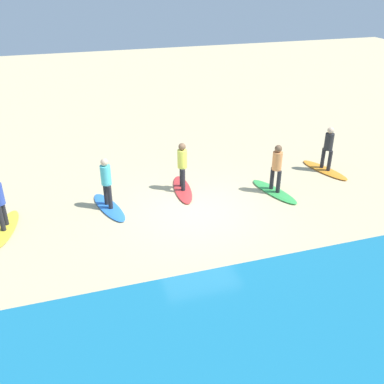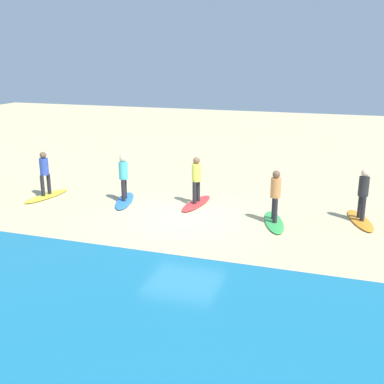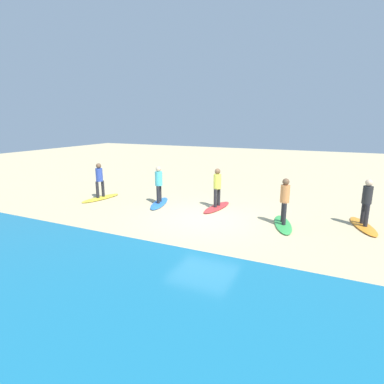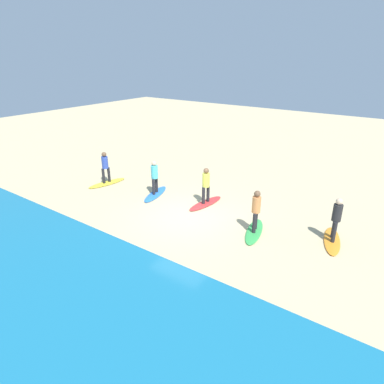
{
  "view_description": "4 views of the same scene",
  "coord_description": "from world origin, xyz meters",
  "px_view_note": "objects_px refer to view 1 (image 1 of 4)",
  "views": [
    {
      "loc": [
        3.62,
        11.2,
        6.85
      ],
      "look_at": [
        0.2,
        0.18,
        0.79
      ],
      "focal_mm": 40.37,
      "sensor_mm": 36.0,
      "label": 1
    },
    {
      "loc": [
        -4.75,
        13.76,
        5.2
      ],
      "look_at": [
        -0.2,
        -0.26,
        0.83
      ],
      "focal_mm": 43.86,
      "sensor_mm": 36.0,
      "label": 2
    },
    {
      "loc": [
        -4.29,
        10.39,
        3.7
      ],
      "look_at": [
        0.61,
        -0.18,
        0.93
      ],
      "focal_mm": 28.36,
      "sensor_mm": 36.0,
      "label": 3
    },
    {
      "loc": [
        -7.38,
        10.06,
        6.34
      ],
      "look_at": [
        0.21,
        -0.66,
        0.83
      ],
      "focal_mm": 30.95,
      "sensor_mm": 36.0,
      "label": 4
    }
  ],
  "objects_px": {
    "surfboard_red": "(183,189)",
    "surfer_blue": "(106,179)",
    "surfboard_green": "(274,191)",
    "surfboard_yellow": "(6,228)",
    "surfer_red": "(182,163)",
    "surfboard_orange": "(325,170)",
    "surfer_orange": "(328,145)",
    "surfboard_blue": "(109,207)",
    "surfer_green": "(277,165)"
  },
  "relations": [
    {
      "from": "surfboard_orange",
      "to": "surfboard_red",
      "type": "bearing_deg",
      "value": -106.25
    },
    {
      "from": "surfboard_blue",
      "to": "surfer_blue",
      "type": "xyz_separation_m",
      "value": [
        0.0,
        0.0,
        0.99
      ]
    },
    {
      "from": "surfboard_green",
      "to": "surfer_blue",
      "type": "distance_m",
      "value": 5.63
    },
    {
      "from": "surfboard_orange",
      "to": "surfer_red",
      "type": "bearing_deg",
      "value": -106.25
    },
    {
      "from": "surfer_red",
      "to": "surfboard_yellow",
      "type": "xyz_separation_m",
      "value": [
        5.64,
        0.86,
        -0.99
      ]
    },
    {
      "from": "surfboard_green",
      "to": "surfer_blue",
      "type": "relative_size",
      "value": 1.28
    },
    {
      "from": "surfer_red",
      "to": "surfer_blue",
      "type": "xyz_separation_m",
      "value": [
        2.58,
        0.5,
        0.0
      ]
    },
    {
      "from": "surfboard_yellow",
      "to": "surfboard_orange",
      "type": "bearing_deg",
      "value": 104.7
    },
    {
      "from": "surfboard_yellow",
      "to": "surfboard_blue",
      "type": "bearing_deg",
      "value": 107.35
    },
    {
      "from": "surfboard_orange",
      "to": "surfer_orange",
      "type": "xyz_separation_m",
      "value": [
        0.0,
        0.0,
        0.99
      ]
    },
    {
      "from": "surfer_red",
      "to": "surfboard_blue",
      "type": "xyz_separation_m",
      "value": [
        2.58,
        0.5,
        -0.99
      ]
    },
    {
      "from": "surfer_blue",
      "to": "surfboard_red",
      "type": "bearing_deg",
      "value": -168.96
    },
    {
      "from": "surfboard_orange",
      "to": "surfer_orange",
      "type": "distance_m",
      "value": 0.99
    },
    {
      "from": "surfboard_blue",
      "to": "surfer_blue",
      "type": "height_order",
      "value": "surfer_blue"
    },
    {
      "from": "surfboard_orange",
      "to": "surfer_orange",
      "type": "relative_size",
      "value": 1.28
    },
    {
      "from": "surfer_green",
      "to": "surfboard_red",
      "type": "xyz_separation_m",
      "value": [
        2.93,
        -1.09,
        -0.99
      ]
    },
    {
      "from": "surfer_blue",
      "to": "surfer_green",
      "type": "bearing_deg",
      "value": 173.98
    },
    {
      "from": "surfer_orange",
      "to": "surfboard_blue",
      "type": "bearing_deg",
      "value": 3.07
    },
    {
      "from": "surfboard_yellow",
      "to": "surfer_red",
      "type": "bearing_deg",
      "value": 109.34
    },
    {
      "from": "surfer_orange",
      "to": "surfboard_red",
      "type": "distance_m",
      "value": 5.64
    },
    {
      "from": "surfer_green",
      "to": "surfer_red",
      "type": "distance_m",
      "value": 3.13
    },
    {
      "from": "surfboard_orange",
      "to": "surfboard_red",
      "type": "height_order",
      "value": "same"
    },
    {
      "from": "surfer_red",
      "to": "surfboard_blue",
      "type": "distance_m",
      "value": 2.81
    },
    {
      "from": "surfboard_green",
      "to": "surfboard_red",
      "type": "height_order",
      "value": "same"
    },
    {
      "from": "surfboard_blue",
      "to": "surfer_blue",
      "type": "bearing_deg",
      "value": -15.64
    },
    {
      "from": "surfboard_red",
      "to": "surfboard_blue",
      "type": "height_order",
      "value": "same"
    },
    {
      "from": "surfer_green",
      "to": "surfboard_orange",
      "type": "bearing_deg",
      "value": -158.72
    },
    {
      "from": "surfboard_orange",
      "to": "surfer_green",
      "type": "xyz_separation_m",
      "value": [
        2.62,
        1.02,
        0.99
      ]
    },
    {
      "from": "surfboard_green",
      "to": "surfboard_blue",
      "type": "distance_m",
      "value": 5.54
    },
    {
      "from": "surfer_green",
      "to": "surfboard_yellow",
      "type": "relative_size",
      "value": 0.78
    },
    {
      "from": "surfboard_red",
      "to": "surfer_blue",
      "type": "height_order",
      "value": "surfer_blue"
    },
    {
      "from": "surfer_green",
      "to": "surfboard_blue",
      "type": "relative_size",
      "value": 0.78
    },
    {
      "from": "surfer_green",
      "to": "surfer_blue",
      "type": "relative_size",
      "value": 1.0
    },
    {
      "from": "surfboard_orange",
      "to": "surfer_green",
      "type": "bearing_deg",
      "value": -84.28
    },
    {
      "from": "surfboard_yellow",
      "to": "surfer_blue",
      "type": "bearing_deg",
      "value": 107.35
    },
    {
      "from": "surfboard_yellow",
      "to": "surfboard_red",
      "type": "bearing_deg",
      "value": 109.34
    },
    {
      "from": "surfboard_green",
      "to": "surfboard_blue",
      "type": "xyz_separation_m",
      "value": [
        5.51,
        -0.58,
        0.0
      ]
    },
    {
      "from": "surfer_red",
      "to": "surfer_blue",
      "type": "bearing_deg",
      "value": 11.04
    },
    {
      "from": "surfboard_orange",
      "to": "surfboard_green",
      "type": "distance_m",
      "value": 2.81
    },
    {
      "from": "surfer_orange",
      "to": "surfer_red",
      "type": "xyz_separation_m",
      "value": [
        5.55,
        -0.07,
        0.0
      ]
    },
    {
      "from": "surfer_orange",
      "to": "surfboard_green",
      "type": "xyz_separation_m",
      "value": [
        2.62,
        1.02,
        -0.99
      ]
    },
    {
      "from": "surfer_orange",
      "to": "surfer_blue",
      "type": "relative_size",
      "value": 1.0
    },
    {
      "from": "surfboard_green",
      "to": "surfer_red",
      "type": "height_order",
      "value": "surfer_red"
    },
    {
      "from": "surfer_green",
      "to": "surfboard_blue",
      "type": "distance_m",
      "value": 5.63
    },
    {
      "from": "surfer_green",
      "to": "surfer_orange",
      "type": "bearing_deg",
      "value": -158.72
    },
    {
      "from": "surfer_red",
      "to": "surfer_green",
      "type": "bearing_deg",
      "value": 159.69
    },
    {
      "from": "surfer_orange",
      "to": "surfboard_yellow",
      "type": "relative_size",
      "value": 0.78
    },
    {
      "from": "surfer_orange",
      "to": "surfer_green",
      "type": "bearing_deg",
      "value": 21.28
    },
    {
      "from": "surfer_blue",
      "to": "surfboard_yellow",
      "type": "xyz_separation_m",
      "value": [
        3.06,
        0.36,
        -0.99
      ]
    },
    {
      "from": "surfboard_green",
      "to": "surfboard_yellow",
      "type": "xyz_separation_m",
      "value": [
        8.57,
        -0.22,
        0.0
      ]
    }
  ]
}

